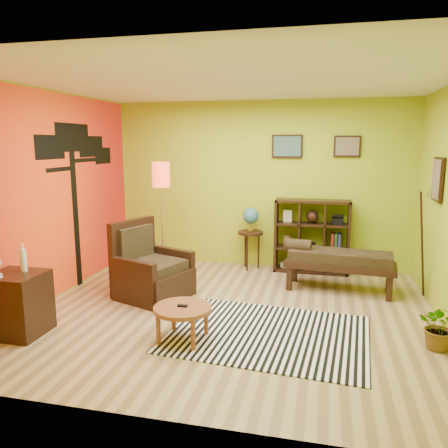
% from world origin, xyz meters
% --- Properties ---
extents(ground, '(5.00, 5.00, 0.00)m').
position_xyz_m(ground, '(0.00, 0.00, 0.00)').
color(ground, tan).
rests_on(ground, ground).
extents(room_shell, '(5.04, 4.54, 2.82)m').
position_xyz_m(room_shell, '(-0.09, 0.01, 1.80)').
color(room_shell, '#A4BD21').
rests_on(room_shell, ground).
extents(zebra_rug, '(2.29, 1.83, 0.01)m').
position_xyz_m(zebra_rug, '(0.52, -0.53, 0.01)').
color(zebra_rug, white).
rests_on(zebra_rug, ground).
extents(coffee_table, '(0.62, 0.62, 0.40)m').
position_xyz_m(coffee_table, '(-0.36, -0.89, 0.33)').
color(coffee_table, brown).
rests_on(coffee_table, ground).
extents(armchair, '(1.10, 1.09, 1.05)m').
position_xyz_m(armchair, '(-1.24, 0.35, 0.32)').
color(armchair, black).
rests_on(armchair, ground).
extents(side_cabinet, '(0.59, 0.54, 1.01)m').
position_xyz_m(side_cabinet, '(-2.20, -1.14, 0.35)').
color(side_cabinet, black).
rests_on(side_cabinet, ground).
extents(floor_lamp, '(0.27, 0.27, 1.82)m').
position_xyz_m(floor_lamp, '(-1.32, 1.07, 1.48)').
color(floor_lamp, silver).
rests_on(floor_lamp, ground).
extents(globe_table, '(0.43, 0.43, 1.04)m').
position_xyz_m(globe_table, '(-0.11, 2.00, 0.79)').
color(globe_table, black).
rests_on(globe_table, ground).
extents(cube_shelf, '(1.20, 0.35, 1.20)m').
position_xyz_m(cube_shelf, '(0.91, 2.03, 0.60)').
color(cube_shelf, black).
rests_on(cube_shelf, ground).
extents(bench, '(1.60, 0.72, 0.71)m').
position_xyz_m(bench, '(1.29, 1.17, 0.46)').
color(bench, black).
rests_on(bench, ground).
extents(potted_plant, '(0.51, 0.55, 0.38)m').
position_xyz_m(potted_plant, '(2.30, -0.49, 0.19)').
color(potted_plant, '#26661E').
rests_on(potted_plant, ground).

